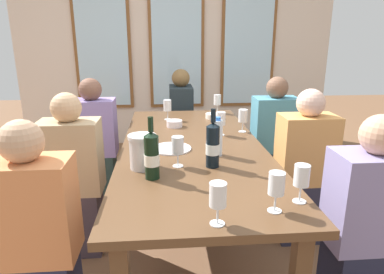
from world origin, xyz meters
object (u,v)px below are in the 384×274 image
wine_glass_5 (218,197)px  wine_glass_3 (243,117)px  wine_glass_6 (221,120)px  seated_person_6 (181,123)px  white_plate_0 (171,149)px  seated_person_1 (273,142)px  wine_glass_0 (217,101)px  wine_glass_1 (302,177)px  seated_person_2 (74,180)px  seated_person_3 (304,171)px  metal_pitcher (143,151)px  wine_bottle_1 (152,155)px  seated_person_4 (36,242)px  tasting_bowl_0 (214,116)px  wine_glass_2 (276,186)px  tasting_bowl_1 (174,124)px  water_bottle (217,137)px  seated_person_5 (365,230)px  seated_person_0 (95,145)px  dining_table (192,155)px  wine_glass_4 (167,106)px  wine_bottle_0 (213,145)px  wine_glass_7 (178,147)px

wine_glass_5 → wine_glass_3: bearing=73.1°
wine_glass_6 → seated_person_6: (-0.23, 1.22, -0.33)m
white_plate_0 → seated_person_1: (0.93, 0.76, -0.22)m
wine_glass_5 → wine_glass_0: bearing=81.2°
wine_glass_1 → seated_person_2: bearing=145.5°
wine_glass_5 → seated_person_3: 1.31m
metal_pitcher → seated_person_1: 1.56m
white_plate_0 → wine_glass_1: (0.55, -0.77, 0.11)m
wine_bottle_1 → seated_person_4: seated_person_4 is taller
seated_person_1 → tasting_bowl_0: bearing=172.6°
seated_person_1 → seated_person_2: same height
wine_glass_6 → seated_person_6: seated_person_6 is taller
seated_person_3 → wine_glass_2: bearing=-119.7°
white_plate_0 → tasting_bowl_1: (0.04, 0.57, 0.02)m
white_plate_0 → seated_person_2: bearing=175.8°
water_bottle → wine_glass_1: 0.69m
wine_glass_3 → seated_person_6: seated_person_6 is taller
metal_pitcher → seated_person_5: (1.10, -0.38, -0.31)m
wine_glass_2 → seated_person_4: bearing=170.0°
wine_glass_2 → wine_glass_5: bearing=-162.4°
seated_person_0 → white_plate_0: bearing=-50.6°
dining_table → tasting_bowl_0: tasting_bowl_0 is taller
wine_glass_3 → seated_person_0: (-1.20, 0.42, -0.33)m
seated_person_0 → wine_glass_1: bearing=-52.6°
wine_glass_4 → seated_person_3: (0.95, -0.75, -0.34)m
metal_pitcher → wine_glass_0: 1.49m
seated_person_4 → seated_person_6: bearing=70.0°
seated_person_1 → wine_bottle_0: bearing=-123.3°
tasting_bowl_1 → seated_person_0: size_ratio=0.11×
wine_glass_5 → seated_person_4: seated_person_4 is taller
wine_glass_3 → seated_person_1: seated_person_1 is taller
wine_bottle_1 → tasting_bowl_1: bearing=81.7°
wine_bottle_0 → seated_person_1: 1.34m
seated_person_0 → seated_person_1: bearing=-1.1°
wine_bottle_0 → wine_bottle_1: bearing=-157.7°
tasting_bowl_0 → wine_glass_2: wine_glass_2 is taller
tasting_bowl_0 → seated_person_1: bearing=-7.4°
wine_glass_2 → wine_glass_3: bearing=83.4°
wine_glass_5 → seated_person_4: 0.91m
seated_person_3 → wine_glass_7: bearing=-157.7°
seated_person_1 → wine_glass_5: bearing=-114.7°
seated_person_1 → tasting_bowl_1: bearing=-167.7°
wine_glass_3 → seated_person_2: 1.29m
water_bottle → wine_glass_7: size_ratio=1.38×
wine_glass_1 → wine_glass_2: 0.15m
tasting_bowl_0 → tasting_bowl_1: size_ratio=1.17×
wine_bottle_0 → wine_glass_1: (0.32, -0.45, -0.01)m
white_plate_0 → seated_person_5: (0.93, -0.69, -0.22)m
wine_glass_1 → seated_person_2: seated_person_2 is taller
white_plate_0 → seated_person_6: (0.14, 1.52, -0.22)m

